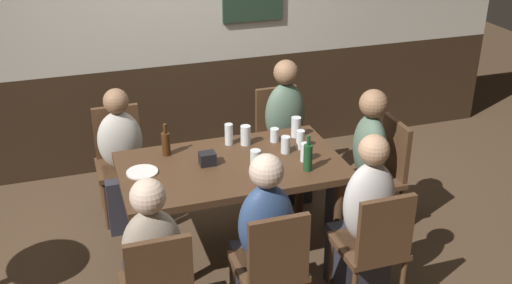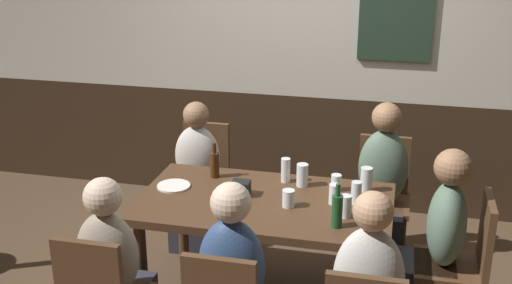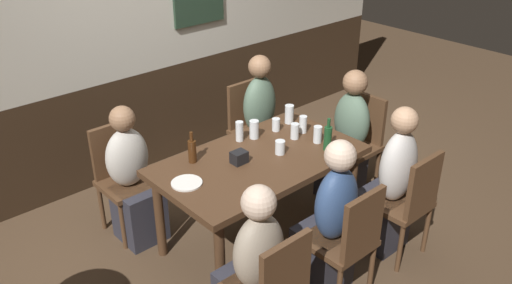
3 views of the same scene
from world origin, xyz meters
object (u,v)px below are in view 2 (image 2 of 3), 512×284
at_px(chair_head_east, 464,259).
at_px(tumbler_water, 302,176).
at_px(dining_table, 264,213).
at_px(person_head_east, 435,256).
at_px(plate_white_large, 174,186).
at_px(beer_bottle_green, 337,210).
at_px(beer_glass_half, 334,195).
at_px(pint_glass_pale, 286,171).
at_px(chair_right_far, 382,191).
at_px(chair_left_far, 203,174).
at_px(highball_clear, 366,181).
at_px(condiment_caddy, 241,188).
at_px(pint_glass_stout, 356,194).
at_px(tumbler_short, 346,208).
at_px(pint_glass_amber, 336,184).
at_px(person_left_far, 196,187).
at_px(beer_bottle_brown, 215,164).
at_px(person_right_far, 381,199).
at_px(beer_glass_tall, 288,199).

xyz_separation_m(chair_head_east, tumbler_water, (-0.99, 0.26, 0.31)).
relative_size(dining_table, person_head_east, 1.32).
bearing_deg(plate_white_large, beer_bottle_green, -16.00).
bearing_deg(dining_table, beer_glass_half, 6.49).
bearing_deg(pint_glass_pale, chair_right_far, 42.36).
xyz_separation_m(chair_left_far, beer_glass_half, (1.09, -0.81, 0.30)).
bearing_deg(chair_right_far, chair_head_east, -59.30).
bearing_deg(chair_head_east, plate_white_large, 178.10).
bearing_deg(highball_clear, pint_glass_pale, 176.93).
xyz_separation_m(tumbler_water, condiment_caddy, (-0.34, -0.22, -0.02)).
bearing_deg(pint_glass_stout, beer_glass_half, -165.86).
height_order(chair_left_far, person_head_east, person_head_east).
distance_m(tumbler_short, beer_glass_half, 0.18).
height_order(chair_right_far, tumbler_short, chair_right_far).
relative_size(dining_table, tumbler_short, 11.47).
height_order(person_head_east, beer_bottle_green, person_head_east).
height_order(pint_glass_amber, plate_white_large, pint_glass_amber).
bearing_deg(chair_right_far, person_left_far, -173.06).
relative_size(chair_left_far, pint_glass_pale, 5.51).
distance_m(chair_right_far, beer_glass_half, 0.90).
bearing_deg(person_left_far, beer_bottle_brown, -56.29).
relative_size(tumbler_water, beer_bottle_green, 0.57).
bearing_deg(beer_glass_half, dining_table, -173.51).
distance_m(dining_table, plate_white_large, 0.61).
relative_size(chair_right_far, beer_glass_half, 7.08).
distance_m(dining_table, chair_right_far, 1.10).
distance_m(person_right_far, beer_bottle_brown, 1.19).
height_order(person_left_far, pint_glass_amber, person_left_far).
xyz_separation_m(person_left_far, pint_glass_stout, (1.21, -0.61, 0.34)).
height_order(chair_left_far, condiment_caddy, chair_left_far).
distance_m(dining_table, beer_glass_tall, 0.21).
relative_size(dining_table, beer_glass_tall, 14.62).
relative_size(chair_left_far, person_right_far, 0.74).
height_order(pint_glass_pale, plate_white_large, pint_glass_pale).
bearing_deg(beer_bottle_brown, pint_glass_amber, -2.17).
height_order(person_head_east, person_left_far, person_head_east).
xyz_separation_m(chair_left_far, pint_glass_stout, (1.21, -0.78, 0.31)).
bearing_deg(chair_left_far, person_right_far, -6.80).
relative_size(chair_head_east, highball_clear, 5.68).
height_order(person_left_far, tumbler_water, person_left_far).
xyz_separation_m(person_left_far, tumbler_water, (0.86, -0.43, 0.34)).
xyz_separation_m(chair_right_far, person_left_far, (-1.35, -0.16, -0.03)).
bearing_deg(highball_clear, chair_head_east, -25.01).
bearing_deg(beer_glass_tall, plate_white_large, 171.48).
height_order(chair_head_east, person_head_east, person_head_east).
height_order(chair_left_far, chair_right_far, same).
bearing_deg(person_right_far, tumbler_short, -102.14).
bearing_deg(chair_head_east, beer_bottle_green, -161.00).
xyz_separation_m(chair_left_far, beer_bottle_brown, (0.28, -0.58, 0.34)).
relative_size(highball_clear, beer_bottle_brown, 0.65).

